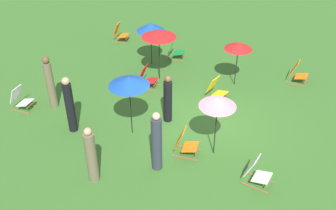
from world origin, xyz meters
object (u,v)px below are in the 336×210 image
at_px(deckchair_3, 185,143).
at_px(deckchair_7, 175,50).
at_px(umbrella_0, 218,102).
at_px(umbrella_3, 151,27).
at_px(deckchair_5, 257,172).
at_px(umbrella_4, 239,46).
at_px(deckchair_8, 21,99).
at_px(person_0, 50,83).
at_px(person_2, 168,100).
at_px(deckchair_2, 298,73).
at_px(deckchair_4, 147,78).
at_px(person_1, 91,156).
at_px(person_3, 157,143).
at_px(deckchair_0, 120,33).
at_px(person_4, 70,105).
at_px(deckchair_6, 216,90).
at_px(umbrella_1, 129,81).
at_px(umbrella_2, 159,34).

bearing_deg(deckchair_3, deckchair_7, 18.06).
distance_m(deckchair_3, umbrella_0, 1.66).
distance_m(deckchair_7, umbrella_3, 1.64).
height_order(deckchair_5, umbrella_4, umbrella_4).
xyz_separation_m(deckchair_8, umbrella_0, (0.65, -6.65, 1.43)).
distance_m(deckchair_7, person_0, 5.54).
height_order(deckchair_3, person_0, person_0).
bearing_deg(person_2, deckchair_2, -178.95).
distance_m(deckchair_7, person_2, 4.39).
height_order(deckchair_4, umbrella_4, umbrella_4).
bearing_deg(person_0, person_1, -6.11).
bearing_deg(deckchair_3, deckchair_4, 35.01).
xyz_separation_m(deckchair_7, person_3, (-6.19, -2.29, 0.52)).
distance_m(deckchair_0, person_1, 8.74).
distance_m(deckchair_3, person_4, 3.68).
distance_m(deckchair_6, deckchair_7, 3.40).
xyz_separation_m(umbrella_3, umbrella_4, (-0.09, -3.53, -0.02)).
relative_size(deckchair_7, deckchair_8, 1.01).
bearing_deg(umbrella_4, deckchair_5, -156.27).
height_order(deckchair_0, deckchair_2, same).
xyz_separation_m(umbrella_0, person_0, (-0.09, 5.74, -0.86)).
relative_size(deckchair_6, umbrella_4, 0.49).
bearing_deg(umbrella_3, deckchair_0, 59.77).
height_order(umbrella_4, person_2, umbrella_4).
xyz_separation_m(deckchair_4, person_3, (-3.69, -2.29, 0.52)).
bearing_deg(deckchair_5, deckchair_3, 88.54).
bearing_deg(umbrella_3, umbrella_1, -160.20).
bearing_deg(deckchair_6, umbrella_4, -0.68).
xyz_separation_m(umbrella_3, person_0, (-4.15, 1.59, -0.67)).
bearing_deg(deckchair_8, umbrella_4, -58.52).
xyz_separation_m(umbrella_0, person_2, (0.87, 1.90, -1.01)).
relative_size(deckchair_0, person_1, 0.48).
height_order(deckchair_0, umbrella_3, umbrella_3).
bearing_deg(deckchair_4, deckchair_8, 128.77).
bearing_deg(person_0, deckchair_0, 126.80).
bearing_deg(umbrella_4, deckchair_6, 166.50).
height_order(deckchair_0, deckchair_7, same).
height_order(deckchair_5, person_3, person_3).
bearing_deg(umbrella_1, deckchair_3, -95.27).
bearing_deg(person_2, deckchair_7, -119.56).
bearing_deg(deckchair_0, umbrella_1, -155.56).
distance_m(deckchair_4, deckchair_8, 4.41).
distance_m(deckchair_5, person_2, 3.66).
distance_m(person_0, person_1, 3.96).
relative_size(umbrella_2, person_2, 1.16).
xyz_separation_m(deckchair_7, person_4, (-5.81, 0.85, 0.56)).
bearing_deg(person_4, deckchair_5, -23.68).
xyz_separation_m(deckchair_5, person_1, (-1.75, 3.94, 0.46)).
relative_size(deckchair_8, umbrella_2, 0.43).
relative_size(umbrella_4, person_1, 0.99).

